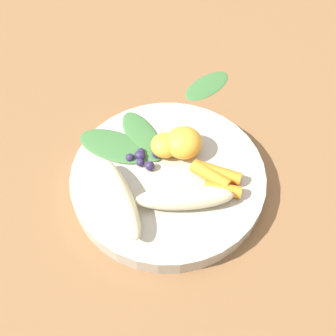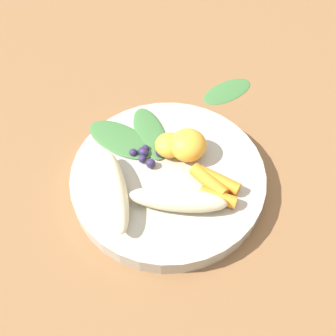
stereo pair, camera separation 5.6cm
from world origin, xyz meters
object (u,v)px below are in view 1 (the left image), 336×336
bowl (168,178)px  orange_segment_near (165,145)px  banana_peeled_left (185,198)px  kale_leaf_stray (207,85)px  banana_peeled_right (121,199)px

bowl → orange_segment_near: orange_segment_near is taller
banana_peeled_left → kale_leaf_stray: size_ratio=1.29×
bowl → banana_peeled_right: banana_peeled_right is taller
bowl → banana_peeled_right: size_ratio=2.14×
banana_peeled_right → orange_segment_near: 0.11m
bowl → kale_leaf_stray: bearing=121.5°
banana_peeled_left → kale_leaf_stray: banana_peeled_left is taller
kale_leaf_stray → banana_peeled_right: bearing=-159.6°
banana_peeled_right → bowl: bearing=109.2°
banana_peeled_left → orange_segment_near: (-0.09, 0.04, -0.00)m
banana_peeled_right → kale_leaf_stray: bearing=130.8°
banana_peeled_right → kale_leaf_stray: size_ratio=1.29×
kale_leaf_stray → bowl: bearing=-151.8°
banana_peeled_left → bowl: bearing=108.8°
bowl → kale_leaf_stray: bowl is taller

